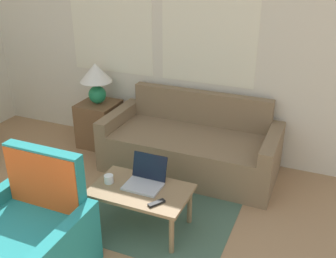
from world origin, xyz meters
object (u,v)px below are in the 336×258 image
object	(u,v)px
coffee_table	(141,194)
couch	(191,147)
armchair	(27,243)
table_lamp	(96,78)
tv_remote	(157,203)
laptop	(145,179)
cup_navy	(109,179)

from	to	relation	value
coffee_table	couch	bearing A→B (deg)	87.43
coffee_table	armchair	bearing A→B (deg)	-123.45
couch	table_lamp	size ratio (longest dim) A/B	3.81
couch	table_lamp	bearing A→B (deg)	174.84
armchair	coffee_table	bearing A→B (deg)	56.55
tv_remote	couch	bearing A→B (deg)	97.22
laptop	armchair	bearing A→B (deg)	-121.14
table_lamp	cup_navy	distance (m)	1.67
table_lamp	tv_remote	world-z (taller)	table_lamp
coffee_table	laptop	bearing A→B (deg)	86.64
table_lamp	cup_navy	bearing A→B (deg)	-54.82
tv_remote	table_lamp	bearing A→B (deg)	135.26
coffee_table	tv_remote	distance (m)	0.27
table_lamp	laptop	bearing A→B (deg)	-44.18
cup_navy	tv_remote	xyz separation A→B (m)	(0.53, -0.13, -0.03)
couch	coffee_table	distance (m)	1.18
coffee_table	cup_navy	size ratio (longest dim) A/B	10.35
laptop	couch	bearing A→B (deg)	87.49
cup_navy	coffee_table	bearing A→B (deg)	3.04
laptop	table_lamp	bearing A→B (deg)	135.82
laptop	cup_navy	size ratio (longest dim) A/B	3.90
table_lamp	tv_remote	distance (m)	2.11
armchair	couch	bearing A→B (deg)	73.22
tv_remote	laptop	bearing A→B (deg)	132.25
coffee_table	cup_navy	world-z (taller)	cup_navy
laptop	tv_remote	size ratio (longest dim) A/B	2.19
couch	cup_navy	xyz separation A→B (m)	(-0.36, -1.19, 0.17)
couch	coffee_table	xyz separation A→B (m)	(-0.05, -1.17, 0.08)
couch	coffee_table	bearing A→B (deg)	-92.57
couch	tv_remote	size ratio (longest dim) A/B	12.95
couch	tv_remote	world-z (taller)	couch
coffee_table	tv_remote	bearing A→B (deg)	-34.22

